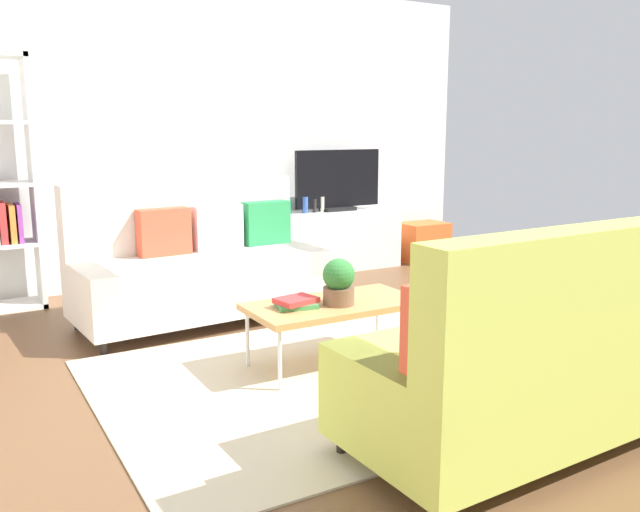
{
  "coord_description": "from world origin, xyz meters",
  "views": [
    {
      "loc": [
        -2.17,
        -3.56,
        1.51
      ],
      "look_at": [
        0.04,
        0.29,
        0.65
      ],
      "focal_mm": 37.31,
      "sensor_mm": 36.0,
      "label": 1
    }
  ],
  "objects_px": {
    "couch_green": "(540,357)",
    "vase_0": "(286,206)",
    "table_book_0": "(296,305)",
    "bottle_1": "(315,206)",
    "couch_beige": "(198,264)",
    "bottle_2": "(322,204)",
    "coffee_table": "(334,306)",
    "tv_console": "(337,240)",
    "bottle_0": "(305,205)",
    "potted_plant": "(339,282)",
    "tv": "(338,181)",
    "storage_trunk": "(423,242)"
  },
  "relations": [
    {
      "from": "couch_green",
      "to": "vase_0",
      "type": "height_order",
      "value": "couch_green"
    },
    {
      "from": "table_book_0",
      "to": "bottle_1",
      "type": "bearing_deg",
      "value": 58.33
    },
    {
      "from": "bottle_1",
      "to": "table_book_0",
      "type": "bearing_deg",
      "value": -121.67
    },
    {
      "from": "couch_beige",
      "to": "bottle_2",
      "type": "bearing_deg",
      "value": -152.83
    },
    {
      "from": "coffee_table",
      "to": "tv_console",
      "type": "bearing_deg",
      "value": 58.37
    },
    {
      "from": "table_book_0",
      "to": "vase_0",
      "type": "xyz_separation_m",
      "value": [
        1.24,
        2.57,
        0.28
      ]
    },
    {
      "from": "couch_beige",
      "to": "bottle_0",
      "type": "xyz_separation_m",
      "value": [
        1.54,
        1.06,
        0.27
      ]
    },
    {
      "from": "coffee_table",
      "to": "tv_console",
      "type": "relative_size",
      "value": 0.79
    },
    {
      "from": "couch_beige",
      "to": "potted_plant",
      "type": "distance_m",
      "value": 1.54
    },
    {
      "from": "coffee_table",
      "to": "table_book_0",
      "type": "xyz_separation_m",
      "value": [
        -0.27,
        0.01,
        0.04
      ]
    },
    {
      "from": "potted_plant",
      "to": "bottle_0",
      "type": "relative_size",
      "value": 1.72
    },
    {
      "from": "couch_green",
      "to": "bottle_1",
      "type": "xyz_separation_m",
      "value": [
        0.97,
        3.9,
        0.27
      ]
    },
    {
      "from": "tv",
      "to": "bottle_0",
      "type": "bearing_deg",
      "value": -177.19
    },
    {
      "from": "tv",
      "to": "bottle_1",
      "type": "height_order",
      "value": "tv"
    },
    {
      "from": "couch_green",
      "to": "bottle_2",
      "type": "height_order",
      "value": "couch_green"
    },
    {
      "from": "bottle_0",
      "to": "bottle_2",
      "type": "bearing_deg",
      "value": 0.0
    },
    {
      "from": "tv",
      "to": "bottle_2",
      "type": "xyz_separation_m",
      "value": [
        -0.2,
        -0.02,
        -0.23
      ]
    },
    {
      "from": "tv",
      "to": "bottle_0",
      "type": "relative_size",
      "value": 5.9
    },
    {
      "from": "vase_0",
      "to": "bottle_0",
      "type": "relative_size",
      "value": 0.89
    },
    {
      "from": "tv",
      "to": "vase_0",
      "type": "height_order",
      "value": "tv"
    },
    {
      "from": "couch_green",
      "to": "vase_0",
      "type": "xyz_separation_m",
      "value": [
        0.69,
        3.99,
        0.27
      ]
    },
    {
      "from": "storage_trunk",
      "to": "table_book_0",
      "type": "height_order",
      "value": "table_book_0"
    },
    {
      "from": "coffee_table",
      "to": "table_book_0",
      "type": "relative_size",
      "value": 4.58
    },
    {
      "from": "storage_trunk",
      "to": "bottle_0",
      "type": "relative_size",
      "value": 3.07
    },
    {
      "from": "potted_plant",
      "to": "vase_0",
      "type": "height_order",
      "value": "vase_0"
    },
    {
      "from": "coffee_table",
      "to": "table_book_0",
      "type": "bearing_deg",
      "value": 178.37
    },
    {
      "from": "storage_trunk",
      "to": "coffee_table",
      "type": "bearing_deg",
      "value": -137.6
    },
    {
      "from": "tv_console",
      "to": "table_book_0",
      "type": "distance_m",
      "value": 3.11
    },
    {
      "from": "storage_trunk",
      "to": "bottle_2",
      "type": "xyz_separation_m",
      "value": [
        -1.3,
        0.06,
        0.5
      ]
    },
    {
      "from": "couch_green",
      "to": "coffee_table",
      "type": "height_order",
      "value": "couch_green"
    },
    {
      "from": "coffee_table",
      "to": "bottle_0",
      "type": "relative_size",
      "value": 6.49
    },
    {
      "from": "storage_trunk",
      "to": "potted_plant",
      "type": "bearing_deg",
      "value": -136.9
    },
    {
      "from": "bottle_2",
      "to": "storage_trunk",
      "type": "bearing_deg",
      "value": -2.64
    },
    {
      "from": "tv_console",
      "to": "bottle_0",
      "type": "xyz_separation_m",
      "value": [
        -0.41,
        -0.04,
        0.4
      ]
    },
    {
      "from": "storage_trunk",
      "to": "bottle_1",
      "type": "bearing_deg",
      "value": 177.53
    },
    {
      "from": "vase_0",
      "to": "table_book_0",
      "type": "bearing_deg",
      "value": -115.8
    },
    {
      "from": "potted_plant",
      "to": "storage_trunk",
      "type": "bearing_deg",
      "value": 43.1
    },
    {
      "from": "coffee_table",
      "to": "bottle_0",
      "type": "xyz_separation_m",
      "value": [
        1.15,
        2.48,
        0.33
      ]
    },
    {
      "from": "coffee_table",
      "to": "bottle_2",
      "type": "distance_m",
      "value": 2.85
    },
    {
      "from": "table_book_0",
      "to": "bottle_0",
      "type": "distance_m",
      "value": 2.87
    },
    {
      "from": "vase_0",
      "to": "bottle_0",
      "type": "distance_m",
      "value": 0.2
    },
    {
      "from": "vase_0",
      "to": "bottle_0",
      "type": "xyz_separation_m",
      "value": [
        0.17,
        -0.09,
        0.01
      ]
    },
    {
      "from": "bottle_2",
      "to": "couch_green",
      "type": "bearing_deg",
      "value": -105.24
    },
    {
      "from": "couch_green",
      "to": "coffee_table",
      "type": "relative_size",
      "value": 1.75
    },
    {
      "from": "tv_console",
      "to": "storage_trunk",
      "type": "xyz_separation_m",
      "value": [
        1.1,
        -0.1,
        -0.1
      ]
    },
    {
      "from": "potted_plant",
      "to": "tv",
      "type": "bearing_deg",
      "value": 58.76
    },
    {
      "from": "table_book_0",
      "to": "couch_beige",
      "type": "bearing_deg",
      "value": 95.11
    },
    {
      "from": "vase_0",
      "to": "bottle_2",
      "type": "distance_m",
      "value": 0.39
    },
    {
      "from": "couch_green",
      "to": "bottle_1",
      "type": "distance_m",
      "value": 4.03
    },
    {
      "from": "bottle_1",
      "to": "potted_plant",
      "type": "bearing_deg",
      "value": -116.4
    }
  ]
}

